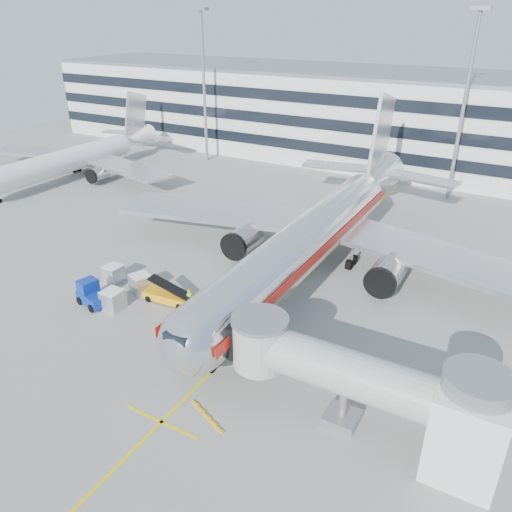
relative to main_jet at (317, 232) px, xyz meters
The scene contains 15 objects.
ground 12.46m from the main_jet, 90.00° to the right, with size 180.00×180.00×0.00m, color gray.
lead_in_line 4.57m from the main_jet, 90.00° to the right, with size 0.25×70.00×0.01m, color #DEBD0B.
stop_bar 26.07m from the main_jet, 90.00° to the right, with size 6.00×0.25×0.01m, color #DEBD0B.
main_jet is the anchor object (origin of this frame).
jet_bridge 23.18m from the main_jet, 58.30° to the right, with size 17.80×4.50×7.00m.
terminal 46.36m from the main_jet, 90.00° to the left, with size 150.00×24.25×15.60m.
light_mast_west 47.49m from the main_jet, 139.14° to the left, with size 2.40×1.20×25.45m.
light_mast_centre 33.08m from the main_jet, 75.20° to the left, with size 2.40×1.20×25.45m.
second_jet 48.98m from the main_jet, 166.93° to the left, with size 38.21×36.52×12.04m.
belt_loader 16.61m from the main_jet, 125.35° to the right, with size 5.03×2.17×2.37m.
baggage_tug 23.15m from the main_jet, 132.00° to the right, with size 3.46×2.57×2.36m.
cargo_container_left 21.41m from the main_jet, 128.03° to the right, with size 1.76×1.76×1.86m.
cargo_container_right 18.64m from the main_jet, 134.50° to the right, with size 2.29×2.29×1.87m.
cargo_container_front 21.29m from the main_jet, 142.40° to the right, with size 1.77×1.77×1.78m.
ramp_worker 15.10m from the main_jet, 118.73° to the right, with size 0.65×0.43×1.78m, color #A0EC18.
Camera 1 is at (17.96, -32.72, 24.80)m, focal length 35.00 mm.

